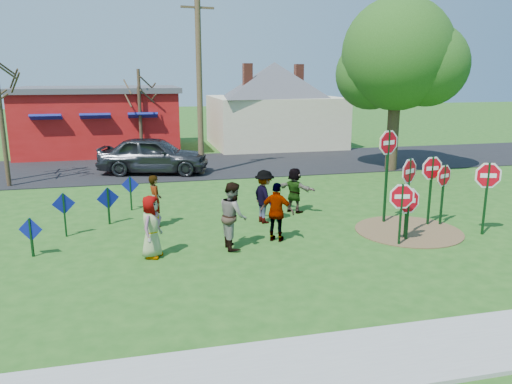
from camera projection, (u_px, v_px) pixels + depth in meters
ground at (257, 232)px, 15.10m from camera, size 120.00×120.00×0.00m
sidewalk at (359, 360)px, 8.28m from camera, size 22.00×1.80×0.08m
road at (205, 165)px, 25.98m from camera, size 120.00×7.50×0.04m
dirt_patch at (408, 231)px, 15.17m from camera, size 3.20×3.20×0.03m
red_building at (100, 119)px, 30.42m from camera, size 9.40×7.69×3.90m
cream_house at (274, 101)px, 32.70m from camera, size 9.40×9.40×6.50m
stop_sign_a at (402, 201)px, 13.67m from camera, size 0.94×0.19×1.88m
stop_sign_b at (388, 152)px, 15.55m from camera, size 1.01×0.35×3.12m
stop_sign_c at (431, 175)px, 15.42m from camera, size 0.99×0.12×2.33m
stop_sign_d at (444, 180)px, 15.45m from camera, size 0.86×0.38×2.06m
stop_sign_e at (408, 204)px, 14.12m from camera, size 1.01×0.17×1.67m
stop_sign_f at (488, 181)px, 14.51m from camera, size 0.99×0.35×2.31m
stop_sign_g at (409, 180)px, 14.16m from camera, size 0.86×0.50×2.48m
blue_diamond_a at (31, 233)px, 12.93m from camera, size 0.61×0.19×1.06m
blue_diamond_b at (64, 210)px, 14.50m from camera, size 0.64×0.13×1.32m
blue_diamond_c at (108, 202)px, 15.73m from camera, size 0.68×0.24×1.21m
blue_diamond_d at (130, 189)px, 17.34m from camera, size 0.60×0.15×1.22m
person_a at (151, 227)px, 12.86m from camera, size 0.82×0.96×1.66m
person_b at (155, 201)px, 15.49m from camera, size 0.48×0.65×1.64m
person_c at (233, 215)px, 13.54m from camera, size 0.75×0.93×1.85m
person_d at (264, 197)px, 15.88m from camera, size 0.87×1.22×1.71m
person_e at (277, 212)px, 14.11m from camera, size 1.07×0.88×1.70m
person_f at (294, 190)px, 17.10m from camera, size 1.29×1.39×1.56m
suv at (153, 155)px, 23.67m from camera, size 5.49×3.28×1.75m
utility_pole at (199, 77)px, 22.68m from camera, size 2.09×0.45×8.57m
leafy_tree at (400, 60)px, 23.52m from camera, size 5.78×5.27×8.21m
bare_tree_east at (140, 113)px, 27.25m from camera, size 1.80×1.80×4.01m
bare_tree_extra at (140, 101)px, 27.65m from camera, size 1.80×1.80×4.93m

